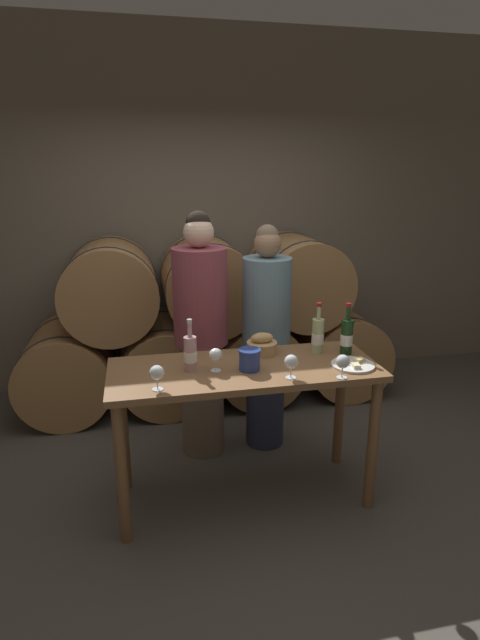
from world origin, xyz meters
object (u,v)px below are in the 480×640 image
tasting_table (244,388)px  person_right (266,338)px  blue_crock (250,359)px  person_left (201,337)px  wine_bottle_red (347,336)px  wine_glass_far_left (157,373)px  wine_glass_right (343,362)px  wine_glass_left (216,355)px  bread_basket (262,345)px  wine_bottle_rose (190,353)px  wine_glass_center (291,362)px  wine_bottle_white (318,335)px  cheese_plate (353,364)px

tasting_table → person_right: 0.69m
blue_crock → person_left: bearing=106.1°
wine_bottle_red → wine_glass_far_left: wine_bottle_red is taller
wine_glass_far_left → wine_glass_right: (1.01, -0.06, 0.00)m
tasting_table → person_left: (-0.17, 0.62, 0.13)m
person_right → wine_glass_left: person_right is taller
wine_bottle_red → wine_glass_left: size_ratio=2.40×
bread_basket → wine_glass_right: bearing=-54.2°
wine_bottle_red → blue_crock: 0.67m
wine_bottle_rose → wine_glass_left: 0.15m
wine_bottle_red → wine_glass_center: bearing=-147.1°
wine_bottle_rose → tasting_table: bearing=-2.7°
blue_crock → wine_glass_far_left: bearing=-163.0°
person_right → wine_glass_left: 0.81m
bread_basket → blue_crock: bearing=-118.8°
wine_glass_center → person_left: bearing=115.2°
tasting_table → wine_bottle_rose: bearing=177.3°
bread_basket → wine_glass_right: (0.34, -0.47, 0.04)m
wine_bottle_rose → wine_glass_center: (0.53, -0.23, -0.01)m
wine_bottle_red → wine_glass_far_left: 1.22m
person_right → wine_bottle_white: 0.54m
blue_crock → bread_basket: bread_basket is taller
wine_bottle_red → wine_glass_left: bearing=-172.8°
bread_basket → wine_glass_far_left: bearing=-148.3°
blue_crock → wine_glass_center: wine_glass_center is taller
wine_glass_left → wine_glass_right: 0.71m
wine_glass_left → wine_glass_right: size_ratio=1.00×
bread_basket → cheese_plate: size_ratio=0.75×
wine_glass_center → blue_crock: bearing=140.9°
person_left → wine_glass_left: size_ratio=12.76×
wine_glass_right → wine_glass_center: bearing=168.1°
person_left → wine_glass_far_left: bearing=-112.3°
bread_basket → wine_glass_right: 0.58m
wine_glass_left → wine_glass_right: bearing=-20.1°
wine_glass_far_left → person_right: bearing=45.7°
wine_glass_center → wine_bottle_white: bearing=51.2°
wine_bottle_white → wine_glass_left: wine_bottle_white is taller
blue_crock → wine_glass_center: (0.20, -0.16, 0.03)m
wine_bottle_red → wine_bottle_rose: bearing=-176.2°
wine_bottle_white → wine_glass_far_left: (-1.02, -0.36, -0.02)m
wine_glass_center → wine_glass_left: bearing=154.5°
wine_bottle_rose → wine_glass_far_left: 0.31m
wine_bottle_rose → blue_crock: 0.34m
blue_crock → wine_glass_far_left: size_ratio=0.95×
person_right → wine_glass_far_left: size_ratio=12.04×
wine_bottle_rose → wine_bottle_red: bearing=3.8°
wine_glass_far_left → cheese_plate: bearing=4.7°
person_right → wine_bottle_white: person_right is taller
tasting_table → cheese_plate: (0.63, -0.12, 0.15)m
blue_crock → cheese_plate: (0.61, -0.07, -0.06)m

